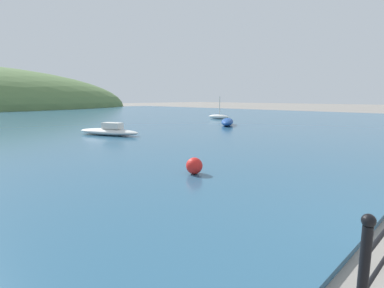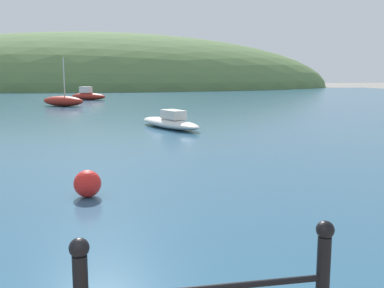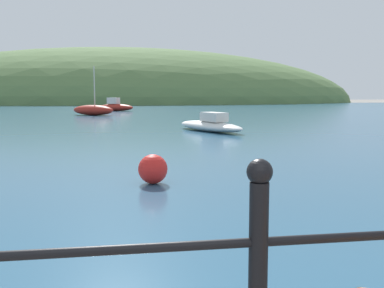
{
  "view_description": "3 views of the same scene",
  "coord_description": "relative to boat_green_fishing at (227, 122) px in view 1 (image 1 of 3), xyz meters",
  "views": [
    {
      "loc": [
        -5.56,
        0.88,
        2.19
      ],
      "look_at": [
        0.09,
        6.43,
        0.96
      ],
      "focal_mm": 28.0,
      "sensor_mm": 36.0,
      "label": 1
    },
    {
      "loc": [
        0.49,
        -1.06,
        2.15
      ],
      "look_at": [
        1.73,
        5.1,
        1.17
      ],
      "focal_mm": 42.0,
      "sensor_mm": 36.0,
      "label": 2
    },
    {
      "loc": [
        -0.29,
        -0.42,
        1.5
      ],
      "look_at": [
        0.79,
        6.23,
        0.74
      ],
      "focal_mm": 42.0,
      "sensor_mm": 36.0,
      "label": 3
    }
  ],
  "objects": [
    {
      "name": "mooring_buoy",
      "position": [
        -12.18,
        -8.32,
        -0.04
      ],
      "size": [
        0.46,
        0.46,
        0.46
      ],
      "primitive_type": "sphere",
      "color": "red",
      "rests_on": "water"
    },
    {
      "name": "boat_red_dinghy",
      "position": [
        -9.36,
        1.06,
        -0.04
      ],
      "size": [
        2.34,
        4.0,
        0.71
      ],
      "color": "silver",
      "rests_on": "water"
    },
    {
      "name": "boat_blue_hull",
      "position": [
        4.85,
        4.85,
        -0.04
      ],
      "size": [
        1.06,
        2.27,
        2.18
      ],
      "color": "silver",
      "rests_on": "water"
    },
    {
      "name": "boat_green_fishing",
      "position": [
        0.0,
        0.0,
        0.0
      ],
      "size": [
        3.26,
        2.66,
        0.53
      ],
      "color": "#1E4793",
      "rests_on": "water"
    }
  ]
}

